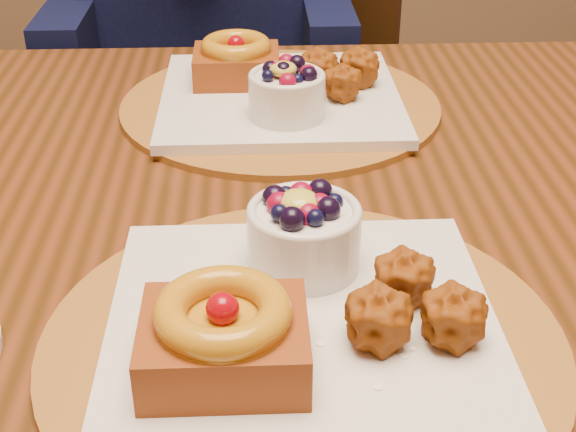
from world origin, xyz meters
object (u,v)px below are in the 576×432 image
object	(u,v)px
dining_table	(289,264)
chair_far	(265,93)
place_setting_far	(278,92)
place_setting_near	(299,314)

from	to	relation	value
dining_table	chair_far	distance (m)	0.85
place_setting_far	chair_far	world-z (taller)	chair_far
place_setting_near	chair_far	bearing A→B (deg)	90.30
place_setting_near	chair_far	world-z (taller)	chair_far
place_setting_far	place_setting_near	bearing A→B (deg)	-90.05
dining_table	chair_far	xyz separation A→B (m)	(-0.01, 0.83, -0.15)
place_setting_far	dining_table	bearing A→B (deg)	-89.38
place_setting_near	place_setting_far	distance (m)	0.43
place_setting_near	chair_far	distance (m)	1.08
chair_far	place_setting_near	bearing A→B (deg)	-66.00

